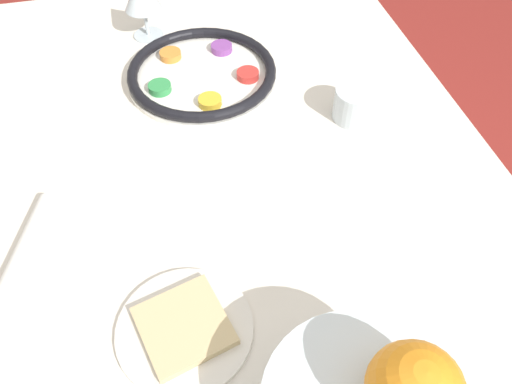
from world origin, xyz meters
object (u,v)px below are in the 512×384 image
Objects in this scene: bread_plate at (185,328)px; napkin_roll at (29,251)px; seder_plate at (202,73)px; cup_near at (356,104)px.

napkin_roll reaches higher than bread_plate.
napkin_roll is at bearing -129.26° from bread_plate.
seder_plate is at bearing 168.07° from bread_plate.
seder_plate is 0.46m from napkin_roll.
seder_plate is 1.56× the size of napkin_roll.
seder_plate is at bearing 139.21° from napkin_roll.
seder_plate is 3.58× the size of cup_near.
cup_near is at bearing 108.10° from napkin_roll.
cup_near is (0.17, 0.25, 0.01)m from seder_plate.
cup_near is at bearing 55.71° from seder_plate.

